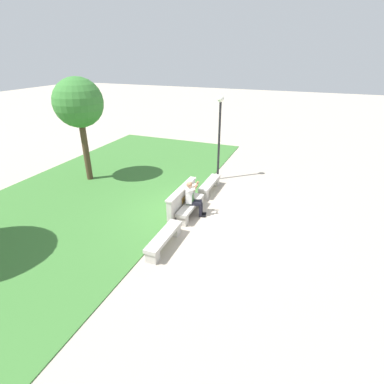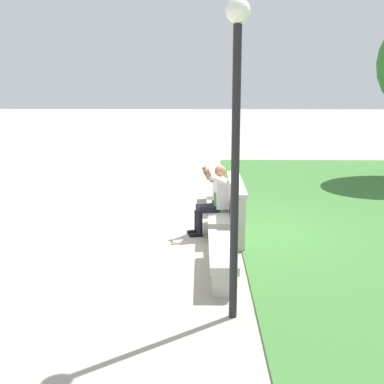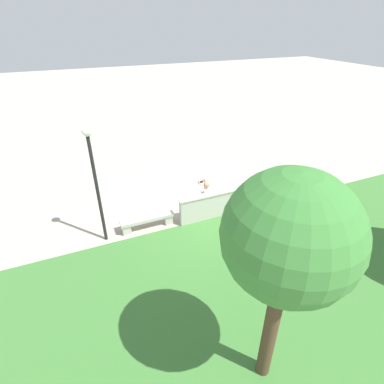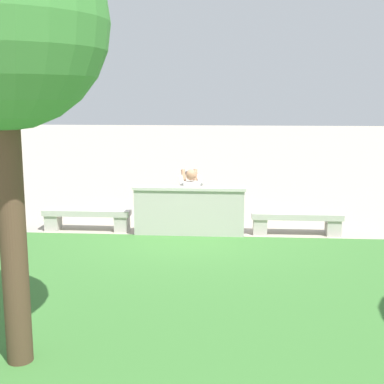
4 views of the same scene
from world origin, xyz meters
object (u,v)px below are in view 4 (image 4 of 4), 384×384
(backpack, at_px, (191,203))
(tree_behind_wall, at_px, (0,26))
(bench_near, at_px, (190,218))
(bench_mid, at_px, (87,217))
(lamp_post, at_px, (13,111))
(bench_main, at_px, (297,220))
(person_photographer, at_px, (190,197))

(backpack, bearing_deg, tree_behind_wall, 76.31)
(bench_near, xyz_separation_m, bench_mid, (2.17, 0.00, 0.00))
(lamp_post, bearing_deg, bench_mid, -176.84)
(bench_main, relative_size, person_photographer, 1.39)
(backpack, relative_size, tree_behind_wall, 0.09)
(bench_mid, xyz_separation_m, backpack, (-2.18, 0.01, 0.33))
(bench_mid, height_order, person_photographer, person_photographer)
(bench_mid, relative_size, person_photographer, 1.39)
(bench_main, bearing_deg, backpack, 0.30)
(tree_behind_wall, bearing_deg, bench_mid, -81.82)
(bench_near, bearing_deg, person_photographer, -86.03)
(bench_near, relative_size, backpack, 4.29)
(bench_main, distance_m, lamp_post, 6.17)
(lamp_post, bearing_deg, person_photographer, -177.55)
(bench_near, relative_size, bench_mid, 1.00)
(bench_mid, height_order, lamp_post, lamp_post)
(bench_near, bearing_deg, bench_mid, 0.00)
(tree_behind_wall, bearing_deg, bench_main, -122.14)
(bench_near, distance_m, backpack, 0.33)
(bench_near, bearing_deg, backpack, 115.03)
(bench_main, height_order, bench_mid, same)
(bench_near, height_order, tree_behind_wall, tree_behind_wall)
(bench_mid, height_order, tree_behind_wall, tree_behind_wall)
(bench_near, distance_m, tree_behind_wall, 6.59)
(bench_near, height_order, backpack, backpack)
(bench_near, relative_size, person_photographer, 1.39)
(person_photographer, distance_m, tree_behind_wall, 6.46)
(bench_main, bearing_deg, lamp_post, 0.78)
(person_photographer, bearing_deg, bench_main, 178.02)
(bench_mid, bearing_deg, lamp_post, 3.16)
(bench_main, relative_size, backpack, 4.29)
(person_photographer, xyz_separation_m, tree_behind_wall, (1.36, 5.70, 2.71))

